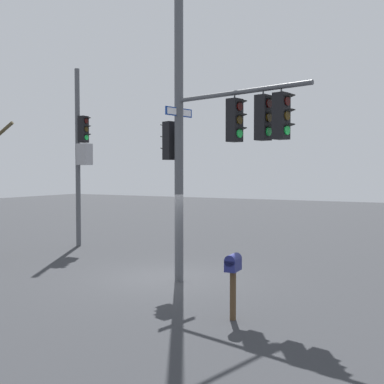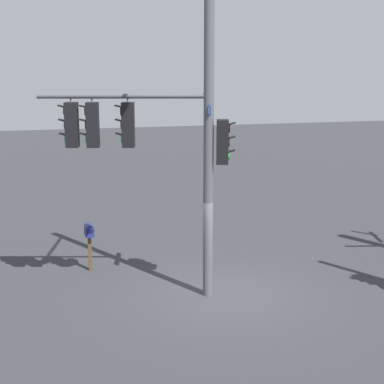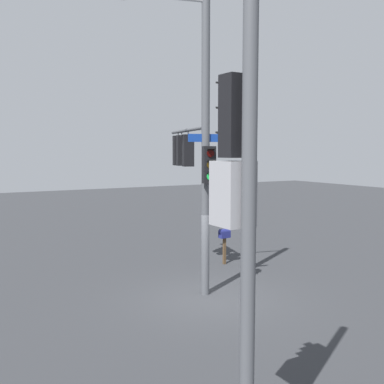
% 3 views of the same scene
% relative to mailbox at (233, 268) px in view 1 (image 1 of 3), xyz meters
% --- Properties ---
extents(ground_plane, '(80.00, 80.00, 0.00)m').
position_rel_mailbox_xyz_m(ground_plane, '(-3.28, 2.69, -1.11)').
color(ground_plane, '#303135').
extents(main_signal_pole_assembly, '(4.75, 3.80, 9.44)m').
position_rel_mailbox_xyz_m(main_signal_pole_assembly, '(-1.94, 2.51, 3.71)').
color(main_signal_pole_assembly, '#4C4F54').
rests_on(main_signal_pole_assembly, ground).
extents(secondary_pole_assembly, '(0.74, 0.44, 7.45)m').
position_rel_mailbox_xyz_m(secondary_pole_assembly, '(-9.70, 6.25, 2.90)').
color(secondary_pole_assembly, '#4C4F54').
rests_on(secondary_pole_assembly, ground).
extents(mailbox, '(0.26, 0.45, 1.41)m').
position_rel_mailbox_xyz_m(mailbox, '(0.00, 0.00, 0.00)').
color(mailbox, '#4C3823').
rests_on(mailbox, ground).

